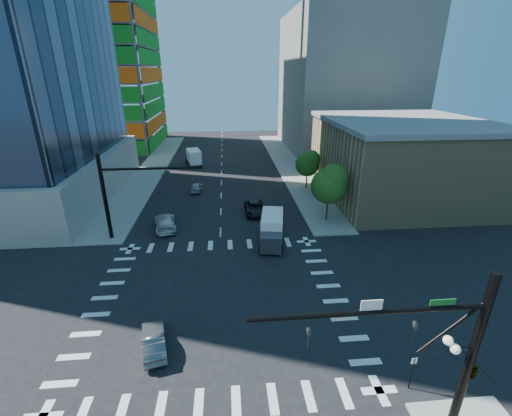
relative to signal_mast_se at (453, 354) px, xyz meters
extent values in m
plane|color=black|center=(-10.60, 11.50, -5.01)|extent=(160.00, 160.00, 0.00)
cube|color=silver|center=(-10.60, 11.50, -5.00)|extent=(20.00, 20.00, 0.01)
cube|color=gray|center=(1.90, 51.50, -4.93)|extent=(5.00, 60.00, 0.15)
cube|color=gray|center=(-23.10, 51.50, -4.93)|extent=(5.00, 60.00, 0.15)
cube|color=#198B1F|center=(-25.50, 73.50, 19.49)|extent=(0.12, 24.00, 49.00)
cube|color=#F15E0E|center=(-38.10, 60.90, 19.49)|extent=(24.00, 0.12, 49.00)
cube|color=tan|center=(14.40, 33.50, -0.01)|extent=(20.00, 22.00, 10.00)
cube|color=gray|center=(14.40, 33.50, 5.29)|extent=(20.50, 22.50, 0.60)
cube|color=slate|center=(16.40, 66.50, 8.99)|extent=(24.00, 30.00, 28.00)
cylinder|color=black|center=(0.90, 0.00, -0.36)|extent=(0.40, 0.40, 9.00)
cylinder|color=black|center=(-4.10, 0.00, 2.54)|extent=(10.00, 0.24, 0.24)
cylinder|color=black|center=(-0.50, 0.00, 1.44)|extent=(2.50, 0.14, 2.50)
imported|color=black|center=(-2.10, 0.00, 1.44)|extent=(0.16, 0.20, 1.00)
imported|color=black|center=(-6.60, 0.00, 1.44)|extent=(0.16, 0.20, 1.00)
imported|color=black|center=(1.15, 0.00, -1.01)|extent=(0.53, 2.48, 1.00)
cube|color=white|center=(-4.10, 0.00, 2.89)|extent=(0.90, 0.04, 0.50)
cube|color=#0D5F1F|center=(-1.10, 0.00, 2.84)|extent=(1.10, 0.04, 0.28)
cylinder|color=black|center=(0.30, 0.00, 0.34)|extent=(1.20, 0.08, 0.08)
sphere|color=white|center=(-0.20, 0.25, 0.54)|extent=(0.44, 0.44, 0.44)
sphere|color=white|center=(-0.20, -0.25, 0.54)|extent=(0.44, 0.44, 0.44)
cylinder|color=black|center=(-22.10, 23.00, -0.36)|extent=(0.40, 0.40, 9.00)
cylinder|color=black|center=(-17.10, 23.00, 2.54)|extent=(10.00, 0.24, 0.24)
imported|color=black|center=(-16.10, 23.00, 1.44)|extent=(0.16, 0.20, 1.00)
cylinder|color=#382316|center=(1.90, 25.50, -3.72)|extent=(0.20, 0.20, 2.27)
sphere|color=#1D4712|center=(1.90, 25.50, -0.63)|extent=(4.16, 4.16, 4.16)
sphere|color=#397727|center=(2.30, 25.20, 0.34)|extent=(3.25, 3.25, 3.25)
cylinder|color=#382316|center=(2.20, 37.50, -3.90)|extent=(0.20, 0.20, 1.92)
sphere|color=#1D4712|center=(2.20, 37.50, -1.28)|extent=(3.52, 3.52, 3.52)
sphere|color=#397727|center=(2.60, 37.20, -0.46)|extent=(2.75, 2.75, 2.75)
cylinder|color=black|center=(0.10, 2.50, -3.91)|extent=(0.06, 0.06, 2.20)
cube|color=silver|center=(0.10, 2.50, -3.01)|extent=(0.30, 0.03, 0.40)
imported|color=black|center=(-6.35, 28.59, -4.31)|extent=(2.41, 5.08, 1.40)
imported|color=silver|center=(-16.80, 25.08, -4.24)|extent=(3.22, 5.65, 1.54)
imported|color=#929599|center=(-14.21, 37.67, -4.37)|extent=(1.75, 3.82, 1.27)
imported|color=#55555A|center=(-14.67, 6.76, -4.36)|extent=(2.25, 4.14, 1.29)
cube|color=white|center=(-5.31, 20.43, -3.30)|extent=(2.87, 4.79, 2.34)
cube|color=#393940|center=(-5.31, 20.43, -3.88)|extent=(2.31, 1.94, 1.71)
cube|color=white|center=(-15.90, 53.69, -3.28)|extent=(3.14, 4.91, 2.36)
cube|color=#393940|center=(-15.90, 53.69, -3.87)|extent=(2.40, 2.06, 1.73)
camera|label=1|loc=(-9.70, -10.74, 11.61)|focal=24.00mm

